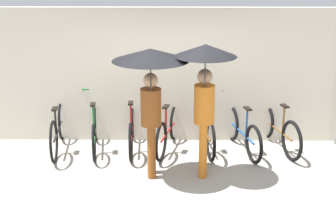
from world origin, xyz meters
name	(u,v)px	position (x,y,z in m)	size (l,w,h in m)	color
ground_plane	(167,194)	(0.00, 0.00, 0.00)	(30.00, 30.00, 0.00)	#9E998E
back_wall	(169,76)	(0.00, 2.18, 1.25)	(11.98, 0.12, 2.51)	beige
parked_bicycle_0	(58,129)	(-1.99, 1.66, 0.39)	(0.44, 1.81, 1.07)	black
parked_bicycle_1	(95,131)	(-1.33, 1.66, 0.36)	(0.44, 1.64, 1.02)	black
parked_bicycle_2	(132,130)	(-0.66, 1.73, 0.36)	(0.44, 1.76, 1.09)	black
parked_bicycle_3	(168,130)	(0.00, 1.71, 0.36)	(0.56, 1.69, 1.08)	black
parked_bicycle_4	(205,130)	(0.66, 1.72, 0.37)	(0.44, 1.73, 1.03)	black
parked_bicycle_5	(242,132)	(1.33, 1.66, 0.35)	(0.58, 1.71, 1.00)	black
parked_bicycle_6	(278,129)	(1.99, 1.78, 0.37)	(0.59, 1.76, 0.98)	black
pedestrian_leading	(151,74)	(-0.25, 0.52, 1.70)	(1.14, 1.14, 2.09)	brown
pedestrian_center	(205,77)	(0.56, 0.57, 1.65)	(0.92, 0.92, 2.15)	#C66B1E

